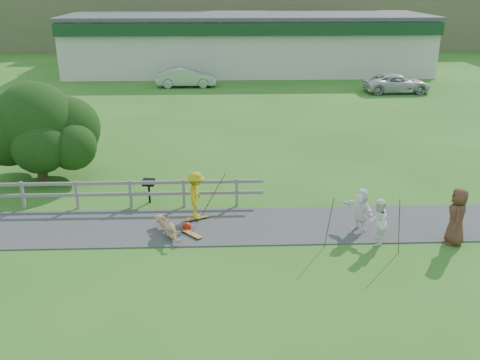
{
  "coord_description": "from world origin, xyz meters",
  "views": [
    {
      "loc": [
        1.41,
        -15.43,
        8.17
      ],
      "look_at": [
        2.07,
        2.0,
        1.55
      ],
      "focal_mm": 40.0,
      "sensor_mm": 36.0,
      "label": 1
    }
  ],
  "objects_px": {
    "spectator_a": "(378,222)",
    "car_white": "(397,83)",
    "car_silver": "(186,77)",
    "skater_fallen": "(168,227)",
    "bbq": "(149,191)",
    "spectator_c": "(457,216)",
    "skater_rider": "(196,198)",
    "tree": "(38,140)",
    "spectator_d": "(361,210)"
  },
  "relations": [
    {
      "from": "spectator_a",
      "to": "car_white",
      "type": "bearing_deg",
      "value": -174.25
    },
    {
      "from": "car_white",
      "to": "car_silver",
      "type": "bearing_deg",
      "value": 78.28
    },
    {
      "from": "skater_fallen",
      "to": "bbq",
      "type": "relative_size",
      "value": 1.84
    },
    {
      "from": "car_white",
      "to": "skater_fallen",
      "type": "bearing_deg",
      "value": 145.48
    },
    {
      "from": "spectator_c",
      "to": "skater_rider",
      "type": "bearing_deg",
      "value": -84.69
    },
    {
      "from": "spectator_a",
      "to": "car_silver",
      "type": "height_order",
      "value": "spectator_a"
    },
    {
      "from": "skater_fallen",
      "to": "tree",
      "type": "height_order",
      "value": "tree"
    },
    {
      "from": "spectator_d",
      "to": "bbq",
      "type": "distance_m",
      "value": 7.99
    },
    {
      "from": "spectator_c",
      "to": "bbq",
      "type": "bearing_deg",
      "value": -90.81
    },
    {
      "from": "skater_rider",
      "to": "tree",
      "type": "bearing_deg",
      "value": 58.75
    },
    {
      "from": "spectator_a",
      "to": "bbq",
      "type": "height_order",
      "value": "spectator_a"
    },
    {
      "from": "spectator_a",
      "to": "car_silver",
      "type": "distance_m",
      "value": 28.31
    },
    {
      "from": "spectator_c",
      "to": "spectator_d",
      "type": "bearing_deg",
      "value": -89.99
    },
    {
      "from": "skater_fallen",
      "to": "car_white",
      "type": "height_order",
      "value": "car_white"
    },
    {
      "from": "skater_fallen",
      "to": "spectator_c",
      "type": "distance_m",
      "value": 9.46
    },
    {
      "from": "skater_fallen",
      "to": "car_silver",
      "type": "distance_m",
      "value": 26.4
    },
    {
      "from": "car_silver",
      "to": "bbq",
      "type": "distance_m",
      "value": 23.52
    },
    {
      "from": "skater_fallen",
      "to": "spectator_c",
      "type": "xyz_separation_m",
      "value": [
        9.4,
        -0.9,
        0.64
      ]
    },
    {
      "from": "skater_rider",
      "to": "spectator_a",
      "type": "bearing_deg",
      "value": -106.11
    },
    {
      "from": "car_white",
      "to": "bbq",
      "type": "relative_size",
      "value": 5.21
    },
    {
      "from": "spectator_a",
      "to": "tree",
      "type": "height_order",
      "value": "tree"
    },
    {
      "from": "skater_fallen",
      "to": "spectator_c",
      "type": "relative_size",
      "value": 0.92
    },
    {
      "from": "skater_rider",
      "to": "bbq",
      "type": "distance_m",
      "value": 2.56
    },
    {
      "from": "skater_fallen",
      "to": "car_silver",
      "type": "bearing_deg",
      "value": 66.49
    },
    {
      "from": "spectator_c",
      "to": "car_silver",
      "type": "height_order",
      "value": "spectator_c"
    },
    {
      "from": "skater_fallen",
      "to": "tree",
      "type": "xyz_separation_m",
      "value": [
        -5.98,
        5.86,
        1.37
      ]
    },
    {
      "from": "spectator_d",
      "to": "tree",
      "type": "height_order",
      "value": "tree"
    },
    {
      "from": "spectator_d",
      "to": "car_white",
      "type": "bearing_deg",
      "value": 132.14
    },
    {
      "from": "skater_fallen",
      "to": "skater_rider",
      "type": "bearing_deg",
      "value": 26.94
    },
    {
      "from": "car_white",
      "to": "tree",
      "type": "relative_size",
      "value": 0.89
    },
    {
      "from": "spectator_d",
      "to": "car_white",
      "type": "distance_m",
      "value": 24.99
    },
    {
      "from": "spectator_a",
      "to": "car_white",
      "type": "xyz_separation_m",
      "value": [
        8.34,
        24.4,
        -0.09
      ]
    },
    {
      "from": "skater_rider",
      "to": "car_silver",
      "type": "xyz_separation_m",
      "value": [
        -1.78,
        25.19,
        -0.09
      ]
    },
    {
      "from": "spectator_d",
      "to": "skater_rider",
      "type": "bearing_deg",
      "value": -128.56
    },
    {
      "from": "spectator_c",
      "to": "bbq",
      "type": "distance_m",
      "value": 11.05
    },
    {
      "from": "spectator_d",
      "to": "tree",
      "type": "relative_size",
      "value": 0.28
    },
    {
      "from": "bbq",
      "to": "skater_fallen",
      "type": "bearing_deg",
      "value": -63.01
    },
    {
      "from": "tree",
      "to": "car_white",
      "type": "bearing_deg",
      "value": 39.85
    },
    {
      "from": "spectator_d",
      "to": "bbq",
      "type": "xyz_separation_m",
      "value": [
        -7.49,
        2.77,
        -0.3
      ]
    },
    {
      "from": "skater_rider",
      "to": "car_white",
      "type": "distance_m",
      "value": 26.52
    },
    {
      "from": "spectator_c",
      "to": "car_white",
      "type": "xyz_separation_m",
      "value": [
        5.79,
        24.44,
        -0.27
      ]
    },
    {
      "from": "spectator_a",
      "to": "bbq",
      "type": "bearing_deg",
      "value": -90.81
    },
    {
      "from": "spectator_c",
      "to": "tree",
      "type": "bearing_deg",
      "value": -94.6
    },
    {
      "from": "spectator_c",
      "to": "tree",
      "type": "relative_size",
      "value": 0.34
    },
    {
      "from": "spectator_a",
      "to": "spectator_d",
      "type": "xyz_separation_m",
      "value": [
        -0.33,
        0.95,
        -0.0
      ]
    },
    {
      "from": "skater_fallen",
      "to": "spectator_d",
      "type": "xyz_separation_m",
      "value": [
        6.52,
        0.1,
        0.46
      ]
    },
    {
      "from": "bbq",
      "to": "spectator_a",
      "type": "bearing_deg",
      "value": -17.26
    },
    {
      "from": "spectator_d",
      "to": "spectator_c",
      "type": "bearing_deg",
      "value": 43.31
    },
    {
      "from": "tree",
      "to": "spectator_d",
      "type": "bearing_deg",
      "value": -24.76
    },
    {
      "from": "spectator_a",
      "to": "tree",
      "type": "relative_size",
      "value": 0.28
    }
  ]
}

